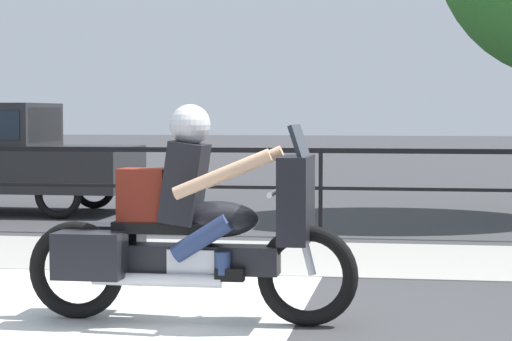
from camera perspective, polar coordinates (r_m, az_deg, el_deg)
The scene contains 5 objects.
ground_plane at distance 6.98m, azimuth -0.25°, elevation -9.00°, with size 120.00×120.00×0.00m, color #38383A.
sidewalk_band at distance 10.30m, azimuth 2.80°, elevation -4.98°, with size 44.00×2.40×0.01m, color #99968E.
crosswalk_band at distance 7.20m, azimuth -12.87°, elevation -8.67°, with size 3.66×6.00×0.01m, color silver.
fence_railing at distance 11.96m, azimuth 3.72°, elevation 0.21°, with size 36.00×0.05×1.07m.
motorcycle at distance 7.08m, azimuth -3.75°, elevation -3.28°, with size 2.39×0.76×1.55m.
Camera 1 is at (1.09, -6.74, 1.49)m, focal length 70.00 mm.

